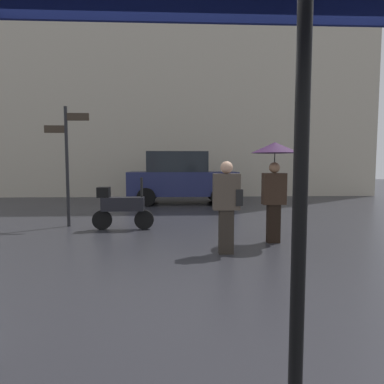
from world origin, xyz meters
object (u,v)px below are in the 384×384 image
(pedestrian_with_bag, at_px, (227,202))
(parked_car_left, at_px, (181,177))
(parked_scooter, at_px, (121,206))
(pedestrian_with_umbrella, at_px, (275,165))
(street_signpost, at_px, (67,154))

(pedestrian_with_bag, distance_m, parked_car_left, 7.54)
(parked_scooter, xyz_separation_m, parked_car_left, (1.50, 5.24, 0.46))
(parked_scooter, distance_m, parked_car_left, 5.47)
(parked_scooter, bearing_deg, pedestrian_with_bag, -52.48)
(pedestrian_with_bag, xyz_separation_m, parked_scooter, (-2.18, 2.26, -0.35))
(parked_scooter, relative_size, parked_car_left, 0.35)
(pedestrian_with_umbrella, height_order, pedestrian_with_bag, pedestrian_with_umbrella)
(pedestrian_with_bag, distance_m, street_signpost, 4.57)
(pedestrian_with_bag, bearing_deg, street_signpost, 102.15)
(parked_car_left, distance_m, street_signpost, 5.61)
(pedestrian_with_umbrella, relative_size, pedestrian_with_bag, 1.23)
(parked_scooter, distance_m, street_signpost, 1.90)
(pedestrian_with_bag, distance_m, parked_scooter, 3.16)
(parked_car_left, bearing_deg, pedestrian_with_umbrella, -78.89)
(pedestrian_with_bag, height_order, parked_scooter, pedestrian_with_bag)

